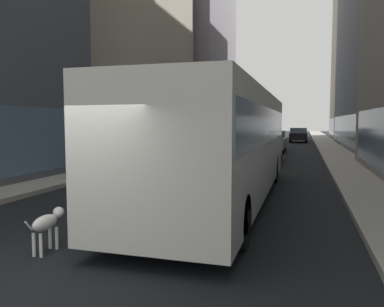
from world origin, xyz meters
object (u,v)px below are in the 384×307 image
(pedestrian_with_handbag, at_px, (76,153))
(car_black_suv, at_px, (298,135))
(car_yellow_taxi, at_px, (247,135))
(dalmatian_dog, at_px, (48,223))
(car_red_coupe, at_px, (239,137))
(car_silver_sedan, at_px, (264,147))
(car_grey_wagon, at_px, (273,141))
(car_blue_hatchback, at_px, (226,139))
(transit_bus, at_px, (225,139))

(pedestrian_with_handbag, bearing_deg, car_black_suv, 75.30)
(car_yellow_taxi, relative_size, dalmatian_dog, 4.70)
(car_red_coupe, distance_m, pedestrian_with_handbag, 24.34)
(car_red_coupe, xyz_separation_m, car_silver_sedan, (4.00, -15.60, 0.00))
(car_black_suv, xyz_separation_m, car_yellow_taxi, (-5.60, -1.03, -0.00))
(car_black_suv, distance_m, car_grey_wagon, 15.35)
(car_blue_hatchback, relative_size, pedestrian_with_handbag, 2.57)
(transit_bus, bearing_deg, car_red_coupe, 98.57)
(car_blue_hatchback, relative_size, car_grey_wagon, 1.05)
(transit_bus, bearing_deg, pedestrian_with_handbag, 160.21)
(car_black_suv, xyz_separation_m, car_blue_hatchback, (-5.60, -13.08, -0.00))
(car_black_suv, bearing_deg, car_blue_hatchback, -113.18)
(car_blue_hatchback, relative_size, car_silver_sedan, 1.01)
(car_black_suv, height_order, dalmatian_dog, car_black_suv)
(car_red_coupe, distance_m, dalmatian_dog, 31.85)
(transit_bus, relative_size, car_blue_hatchback, 2.65)
(car_yellow_taxi, height_order, dalmatian_dog, car_yellow_taxi)
(transit_bus, bearing_deg, car_silver_sedan, 90.00)
(car_black_suv, relative_size, car_grey_wagon, 1.05)
(car_grey_wagon, bearing_deg, car_yellow_taxi, 105.69)
(car_grey_wagon, bearing_deg, transit_bus, -90.00)
(car_red_coupe, xyz_separation_m, car_grey_wagon, (4.00, -8.55, 0.00))
(transit_bus, distance_m, car_grey_wagon, 18.03)
(car_yellow_taxi, distance_m, car_blue_hatchback, 12.05)
(car_red_coupe, height_order, car_grey_wagon, same)
(car_red_coupe, bearing_deg, car_grey_wagon, -64.93)
(car_red_coupe, bearing_deg, dalmatian_dog, -86.48)
(transit_bus, height_order, car_red_coupe, transit_bus)
(car_black_suv, relative_size, dalmatian_dog, 4.55)
(dalmatian_dog, bearing_deg, car_yellow_taxi, 92.99)
(pedestrian_with_handbag, bearing_deg, car_grey_wagon, 67.42)
(car_yellow_taxi, xyz_separation_m, car_grey_wagon, (4.00, -14.24, -0.00))
(dalmatian_dog, bearing_deg, car_black_suv, 84.60)
(car_red_coupe, height_order, dalmatian_dog, car_red_coupe)
(transit_bus, xyz_separation_m, car_grey_wagon, (0.00, 18.00, -0.96))
(transit_bus, height_order, car_silver_sedan, transit_bus)
(car_yellow_taxi, bearing_deg, pedestrian_with_handbag, -94.80)
(car_grey_wagon, height_order, dalmatian_dog, car_grey_wagon)
(transit_bus, xyz_separation_m, car_silver_sedan, (0.00, 10.95, -0.95))
(car_silver_sedan, distance_m, pedestrian_with_handbag, 10.79)
(dalmatian_dog, xyz_separation_m, pedestrian_with_handbag, (-4.47, 7.58, 0.50))
(car_grey_wagon, xyz_separation_m, car_silver_sedan, (0.00, -7.05, 0.00))
(pedestrian_with_handbag, bearing_deg, transit_bus, -19.79)
(car_yellow_taxi, xyz_separation_m, pedestrian_with_handbag, (-2.51, -29.89, 0.19))
(car_yellow_taxi, height_order, car_silver_sedan, same)
(car_black_suv, bearing_deg, dalmatian_dog, -95.40)
(car_blue_hatchback, xyz_separation_m, pedestrian_with_handbag, (-2.51, -17.84, 0.19))
(car_red_coupe, xyz_separation_m, dalmatian_dog, (1.96, -31.79, -0.31))
(car_silver_sedan, bearing_deg, car_grey_wagon, 90.00)
(car_blue_hatchback, xyz_separation_m, dalmatian_dog, (1.96, -25.42, -0.31))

